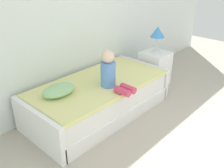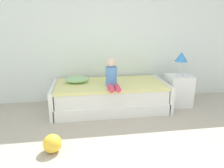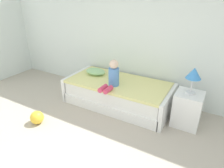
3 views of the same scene
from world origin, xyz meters
name	(u,v)px [view 2 (image 2 of 3)]	position (x,y,z in m)	size (l,w,h in m)	color
wall_rear	(121,29)	(0.00, 2.60, 1.45)	(7.20, 0.10, 2.90)	silver
bed	(110,96)	(-0.30, 2.00, 0.25)	(2.11, 1.00, 0.50)	white
nightstand	(178,90)	(1.05, 1.97, 0.30)	(0.44, 0.44, 0.60)	white
table_lamp	(181,58)	(1.05, 1.97, 0.94)	(0.24, 0.24, 0.45)	silver
child_figure	(112,75)	(-0.31, 1.77, 0.70)	(0.20, 0.51, 0.50)	#598CD1
pillow	(77,79)	(-0.91, 2.10, 0.56)	(0.44, 0.30, 0.13)	#99CC8C
toy_ball	(52,143)	(-1.22, 0.70, 0.12)	(0.24, 0.24, 0.24)	yellow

